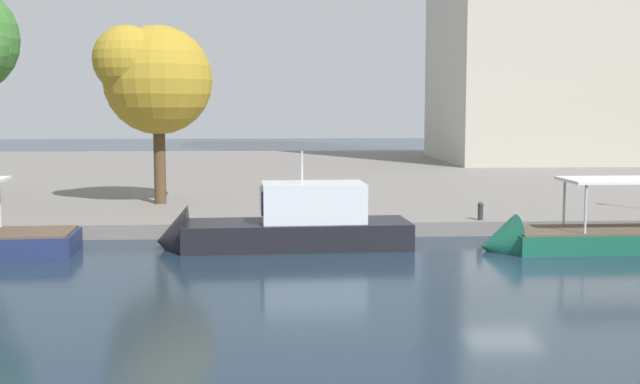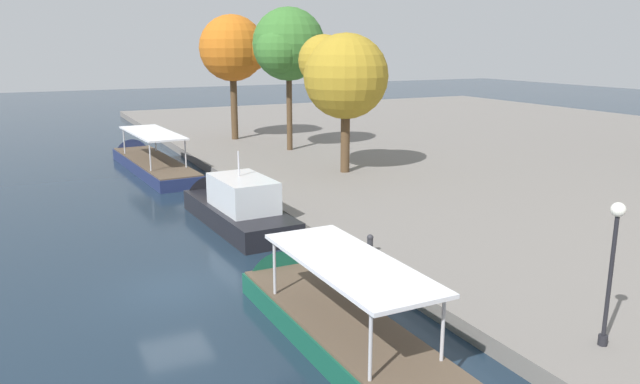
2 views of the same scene
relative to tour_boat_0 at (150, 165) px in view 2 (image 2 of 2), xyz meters
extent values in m
plane|color=#192838|center=(23.46, -3.82, -0.30)|extent=(220.00, 220.00, 0.00)
cube|color=navy|center=(1.09, 0.07, -0.14)|extent=(13.91, 3.78, 1.27)
cone|color=navy|center=(-6.28, -0.38, -0.14)|extent=(1.56, 2.74, 2.66)
cube|color=brown|center=(1.09, 0.07, 0.53)|extent=(13.63, 3.62, 0.08)
cylinder|color=#B2B2B7|center=(-2.62, -1.34, 1.52)|extent=(0.10, 0.10, 1.90)
cylinder|color=#B2B2B7|center=(-2.76, 1.02, 1.52)|extent=(0.10, 0.10, 1.90)
cylinder|color=#B2B2B7|center=(4.93, -0.88, 1.52)|extent=(0.10, 0.10, 1.90)
cylinder|color=#B2B2B7|center=(4.79, 1.48, 1.52)|extent=(0.10, 0.10, 1.90)
cube|color=silver|center=(1.09, 0.07, 2.53)|extent=(8.68, 3.23, 0.12)
cube|color=black|center=(16.47, 1.17, 0.04)|extent=(9.13, 3.36, 1.39)
cone|color=black|center=(11.58, 0.94, 0.04)|extent=(1.33, 2.85, 2.80)
cube|color=silver|center=(17.15, 1.20, 1.52)|extent=(4.16, 2.54, 1.55)
cube|color=black|center=(15.57, 1.12, 1.59)|extent=(1.18, 2.26, 0.93)
cylinder|color=silver|center=(16.70, 1.18, 2.92)|extent=(0.08, 0.08, 1.26)
cube|color=#14513D|center=(30.32, -0.12, -0.10)|extent=(11.04, 2.85, 1.12)
cone|color=#14513D|center=(24.31, -0.18, -0.10)|extent=(1.42, 2.48, 2.47)
cube|color=brown|center=(30.32, -0.12, 0.50)|extent=(10.82, 2.71, 0.08)
cylinder|color=#B2B2B7|center=(27.30, -1.25, 1.47)|extent=(0.10, 0.10, 1.86)
cylinder|color=#B2B2B7|center=(27.28, 0.95, 1.47)|extent=(0.10, 0.10, 1.86)
cylinder|color=#B2B2B7|center=(33.36, -1.19, 1.47)|extent=(0.10, 0.10, 1.86)
cylinder|color=#B2B2B7|center=(33.34, 1.01, 1.47)|extent=(0.10, 0.10, 1.86)
cube|color=silver|center=(30.32, -0.12, 2.46)|extent=(6.86, 2.59, 0.12)
cylinder|color=#2D2D33|center=(24.66, 4.00, 0.63)|extent=(0.24, 0.24, 0.60)
sphere|color=#2D2D33|center=(24.66, 4.00, 1.00)|extent=(0.27, 0.27, 0.27)
cylinder|color=black|center=(34.35, 5.88, 2.23)|extent=(0.12, 0.12, 3.80)
sphere|color=white|center=(34.35, 5.88, 4.31)|extent=(0.40, 0.40, 0.40)
cylinder|color=black|center=(34.35, 5.88, 0.48)|extent=(0.26, 0.26, 0.30)
cylinder|color=#4C3823|center=(9.78, 10.91, 2.45)|extent=(0.60, 0.60, 4.23)
sphere|color=olive|center=(9.78, 10.91, 6.62)|extent=(5.50, 5.50, 5.50)
sphere|color=olive|center=(8.42, 10.01, 7.59)|extent=(3.39, 3.39, 3.39)
sphere|color=olive|center=(9.93, 10.54, 6.10)|extent=(2.93, 2.93, 2.93)
cylinder|color=#4C3823|center=(0.04, 11.13, 3.43)|extent=(0.45, 0.45, 6.20)
sphere|color=#38702D|center=(0.04, 11.13, 8.65)|extent=(5.64, 5.64, 5.64)
sphere|color=#38702D|center=(-0.58, 11.11, 8.13)|extent=(2.95, 2.95, 2.95)
sphere|color=#38702D|center=(0.76, 10.14, 8.23)|extent=(3.84, 3.84, 3.84)
cylinder|color=#4C3823|center=(-7.45, 9.02, 3.25)|extent=(0.59, 0.59, 5.84)
sphere|color=#BC6019|center=(-7.45, 9.02, 8.32)|extent=(5.73, 5.73, 5.73)
sphere|color=#BC6019|center=(-6.59, 10.23, 8.22)|extent=(3.84, 3.84, 3.84)
sphere|color=#BC6019|center=(-7.15, 9.40, 7.70)|extent=(3.56, 3.56, 3.56)
camera|label=1|loc=(15.52, -30.84, 5.38)|focal=45.49mm
camera|label=2|loc=(45.03, -8.31, 8.62)|focal=34.39mm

